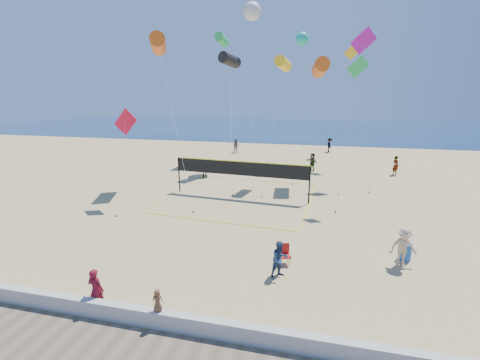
% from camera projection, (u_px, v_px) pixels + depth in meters
% --- Properties ---
extents(ground, '(120.00, 120.00, 0.00)m').
position_uv_depth(ground, '(221.00, 281.00, 12.88)').
color(ground, tan).
rests_on(ground, ground).
extents(ocean, '(140.00, 50.00, 0.03)m').
position_uv_depth(ocean, '(300.00, 128.00, 71.19)').
color(ocean, '#10224C').
rests_on(ocean, ground).
extents(seawall, '(32.00, 0.30, 0.60)m').
position_uv_depth(seawall, '(194.00, 325.00, 9.98)').
color(seawall, '#AFAFAA').
rests_on(seawall, ground).
extents(woman, '(0.60, 0.41, 1.58)m').
position_uv_depth(woman, '(96.00, 290.00, 10.93)').
color(woman, maroon).
rests_on(woman, ground).
extents(toddler, '(0.39, 0.27, 0.75)m').
position_uv_depth(toddler, '(158.00, 300.00, 10.09)').
color(toddler, brown).
rests_on(toddler, seawall).
extents(bystander_a, '(0.96, 0.93, 1.55)m').
position_uv_depth(bystander_a, '(280.00, 259.00, 13.00)').
color(bystander_a, navy).
rests_on(bystander_a, ground).
extents(bystander_b, '(1.25, 0.86, 1.79)m').
position_uv_depth(bystander_b, '(403.00, 247.00, 13.76)').
color(bystander_b, tan).
rests_on(bystander_b, ground).
extents(far_person_0, '(0.97, 0.73, 1.54)m').
position_uv_depth(far_person_0, '(205.00, 170.00, 28.51)').
color(far_person_0, gray).
rests_on(far_person_0, ground).
extents(far_person_1, '(1.41, 1.53, 1.70)m').
position_uv_depth(far_person_1, '(312.00, 162.00, 31.37)').
color(far_person_1, gray).
rests_on(far_person_1, ground).
extents(far_person_2, '(0.69, 0.78, 1.79)m').
position_uv_depth(far_person_2, '(396.00, 166.00, 29.51)').
color(far_person_2, gray).
rests_on(far_person_2, ground).
extents(far_person_3, '(0.99, 0.85, 1.77)m').
position_uv_depth(far_person_3, '(236.00, 146.00, 40.58)').
color(far_person_3, gray).
rests_on(far_person_3, ground).
extents(far_person_4, '(0.95, 1.30, 1.81)m').
position_uv_depth(far_person_4, '(330.00, 145.00, 41.21)').
color(far_person_4, gray).
rests_on(far_person_4, ground).
extents(camp_chair, '(0.61, 0.71, 1.01)m').
position_uv_depth(camp_chair, '(284.00, 253.00, 14.08)').
color(camp_chair, '#AF1514').
rests_on(camp_chair, ground).
extents(trash_barrel, '(0.67, 0.67, 0.80)m').
position_uv_depth(trash_barrel, '(405.00, 252.00, 14.41)').
color(trash_barrel, '#1951A8').
rests_on(trash_barrel, ground).
extents(volleyball_net, '(10.75, 10.62, 2.68)m').
position_uv_depth(volleyball_net, '(240.00, 172.00, 22.88)').
color(volleyball_net, black).
rests_on(volleyball_net, ground).
extents(kite_0, '(5.70, 7.28, 11.63)m').
position_uv_depth(kite_0, '(158.00, 44.00, 23.94)').
color(kite_0, '#D25614').
rests_on(kite_0, ground).
extents(kite_1, '(3.08, 9.07, 10.89)m').
position_uv_depth(kite_1, '(230.00, 60.00, 28.84)').
color(kite_1, black).
rests_on(kite_1, ground).
extents(kite_2, '(1.40, 5.63, 10.11)m').
position_uv_depth(kite_2, '(283.00, 64.00, 24.84)').
color(kite_2, yellow).
rests_on(kite_2, ground).
extents(kite_3, '(1.80, 2.73, 6.41)m').
position_uv_depth(kite_3, '(125.00, 125.00, 20.59)').
color(kite_3, red).
rests_on(kite_3, ground).
extents(kite_4, '(1.49, 2.09, 9.53)m').
position_uv_depth(kite_4, '(356.00, 78.00, 19.63)').
color(kite_4, green).
rests_on(kite_4, ground).
extents(kite_5, '(2.07, 3.69, 12.27)m').
position_uv_depth(kite_5, '(364.00, 47.00, 24.75)').
color(kite_5, '#BF14A6').
rests_on(kite_5, ground).
extents(kite_6, '(2.96, 9.50, 15.66)m').
position_uv_depth(kite_6, '(252.00, 11.00, 30.22)').
color(kite_6, silver).
rests_on(kite_6, ground).
extents(kite_7, '(1.36, 8.24, 12.96)m').
position_uv_depth(kite_7, '(302.00, 39.00, 30.44)').
color(kite_7, '#19B09F').
rests_on(kite_7, ground).
extents(kite_8, '(3.90, 7.08, 13.36)m').
position_uv_depth(kite_8, '(222.00, 40.00, 33.35)').
color(kite_8, green).
rests_on(kite_8, ground).
extents(kite_9, '(1.57, 2.76, 12.02)m').
position_uv_depth(kite_9, '(352.00, 59.00, 30.83)').
color(kite_9, yellow).
rests_on(kite_9, ground).
extents(kite_10, '(2.60, 4.72, 9.98)m').
position_uv_depth(kite_10, '(320.00, 68.00, 24.91)').
color(kite_10, '#D25614').
rests_on(kite_10, ground).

